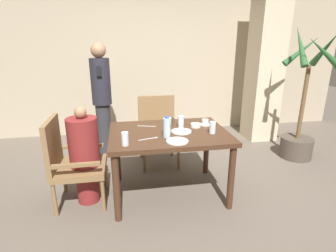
# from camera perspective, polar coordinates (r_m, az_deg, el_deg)

# --- Properties ---
(ground_plane) EXTENTS (16.00, 16.00, 0.00)m
(ground_plane) POSITION_cam_1_polar(r_m,az_deg,el_deg) (3.24, 0.15, -14.21)
(ground_plane) COLOR #60564C
(wall_back) EXTENTS (8.00, 0.06, 2.80)m
(wall_back) POSITION_cam_1_polar(r_m,az_deg,el_deg) (5.12, -4.67, 14.17)
(wall_back) COLOR tan
(wall_back) RESTS_ON ground_plane
(pillar_stone) EXTENTS (0.50, 0.50, 2.70)m
(pillar_stone) POSITION_cam_1_polar(r_m,az_deg,el_deg) (4.99, 20.41, 12.49)
(pillar_stone) COLOR beige
(pillar_stone) RESTS_ON ground_plane
(dining_table) EXTENTS (1.30, 0.95, 0.77)m
(dining_table) POSITION_cam_1_polar(r_m,az_deg,el_deg) (2.94, 0.16, -3.00)
(dining_table) COLOR #422819
(dining_table) RESTS_ON ground_plane
(chair_left_side) EXTENTS (0.54, 0.54, 0.97)m
(chair_left_side) POSITION_cam_1_polar(r_m,az_deg,el_deg) (3.02, -20.46, -6.96)
(chair_left_side) COLOR brown
(chair_left_side) RESTS_ON ground_plane
(diner_in_left_chair) EXTENTS (0.32, 0.32, 1.10)m
(diner_in_left_chair) POSITION_cam_1_polar(r_m,az_deg,el_deg) (2.97, -17.67, -5.95)
(diner_in_left_chair) COLOR maroon
(diner_in_left_chair) RESTS_ON ground_plane
(chair_far_side) EXTENTS (0.54, 0.54, 0.97)m
(chair_far_side) POSITION_cam_1_polar(r_m,az_deg,el_deg) (3.83, -2.20, -0.59)
(chair_far_side) COLOR brown
(chair_far_side) RESTS_ON ground_plane
(standing_host) EXTENTS (0.29, 0.33, 1.72)m
(standing_host) POSITION_cam_1_polar(r_m,az_deg,el_deg) (4.16, -14.21, 6.25)
(standing_host) COLOR #2D2D33
(standing_host) RESTS_ON ground_plane
(potted_palm) EXTENTS (0.57, 0.62, 1.95)m
(potted_palm) POSITION_cam_1_polar(r_m,az_deg,el_deg) (4.43, 26.81, 0.53)
(potted_palm) COLOR #4C4238
(potted_palm) RESTS_ON ground_plane
(plate_main_left) EXTENTS (0.22, 0.22, 0.01)m
(plate_main_left) POSITION_cam_1_polar(r_m,az_deg,el_deg) (2.90, 2.93, -1.18)
(plate_main_left) COLOR white
(plate_main_left) RESTS_ON dining_table
(plate_main_right) EXTENTS (0.22, 0.22, 0.01)m
(plate_main_right) POSITION_cam_1_polar(r_m,az_deg,el_deg) (2.62, 2.04, -3.30)
(plate_main_right) COLOR white
(plate_main_right) RESTS_ON dining_table
(teacup_with_saucer) EXTENTS (0.13, 0.13, 0.07)m
(teacup_with_saucer) POSITION_cam_1_polar(r_m,az_deg,el_deg) (3.17, 8.08, 0.75)
(teacup_with_saucer) COLOR white
(teacup_with_saucer) RESTS_ON dining_table
(bowl_small) EXTENTS (0.12, 0.12, 0.04)m
(bowl_small) POSITION_cam_1_polar(r_m,az_deg,el_deg) (3.07, 6.03, 0.15)
(bowl_small) COLOR white
(bowl_small) RESTS_ON dining_table
(water_bottle) EXTENTS (0.08, 0.08, 0.23)m
(water_bottle) POSITION_cam_1_polar(r_m,az_deg,el_deg) (2.71, -0.27, -0.31)
(water_bottle) COLOR #A3C6DB
(water_bottle) RESTS_ON dining_table
(glass_tall_near) EXTENTS (0.07, 0.07, 0.13)m
(glass_tall_near) POSITION_cam_1_polar(r_m,az_deg,el_deg) (2.87, 9.66, -0.32)
(glass_tall_near) COLOR silver
(glass_tall_near) RESTS_ON dining_table
(glass_tall_mid) EXTENTS (0.07, 0.07, 0.13)m
(glass_tall_mid) POSITION_cam_1_polar(r_m,az_deg,el_deg) (3.04, 2.84, 0.94)
(glass_tall_mid) COLOR silver
(glass_tall_mid) RESTS_ON dining_table
(glass_tall_far) EXTENTS (0.07, 0.07, 0.13)m
(glass_tall_far) POSITION_cam_1_polar(r_m,az_deg,el_deg) (2.54, -9.33, -2.78)
(glass_tall_far) COLOR silver
(glass_tall_far) RESTS_ON dining_table
(salt_shaker) EXTENTS (0.03, 0.03, 0.09)m
(salt_shaker) POSITION_cam_1_polar(r_m,az_deg,el_deg) (3.15, 0.42, 1.13)
(salt_shaker) COLOR white
(salt_shaker) RESTS_ON dining_table
(pepper_shaker) EXTENTS (0.03, 0.03, 0.08)m
(pepper_shaker) POSITION_cam_1_polar(r_m,az_deg,el_deg) (3.15, 1.12, 1.12)
(pepper_shaker) COLOR #4C3D2D
(pepper_shaker) RESTS_ON dining_table
(fork_beside_plate) EXTENTS (0.20, 0.07, 0.00)m
(fork_beside_plate) POSITION_cam_1_polar(r_m,az_deg,el_deg) (2.70, -3.92, -2.73)
(fork_beside_plate) COLOR silver
(fork_beside_plate) RESTS_ON dining_table
(knife_beside_plate) EXTENTS (0.21, 0.07, 0.00)m
(knife_beside_plate) POSITION_cam_1_polar(r_m,az_deg,el_deg) (3.10, -4.49, -0.02)
(knife_beside_plate) COLOR silver
(knife_beside_plate) RESTS_ON dining_table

